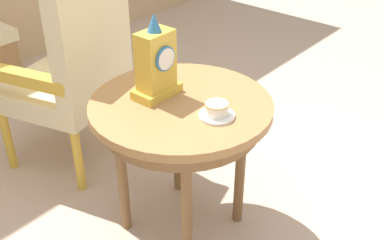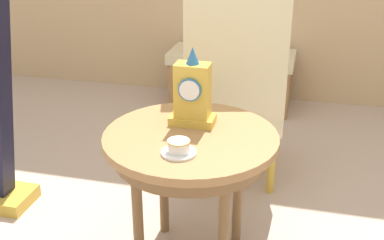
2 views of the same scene
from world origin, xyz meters
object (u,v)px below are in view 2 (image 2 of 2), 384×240
object	(u,v)px
side_table	(191,151)
teacup_left	(179,148)
armchair	(232,86)
mantel_clock	(193,94)
window_bench	(231,79)

from	to	relation	value
side_table	teacup_left	distance (m)	0.20
teacup_left	armchair	size ratio (longest dim) A/B	0.12
side_table	armchair	distance (m)	0.72
side_table	armchair	size ratio (longest dim) A/B	0.63
teacup_left	armchair	bearing A→B (deg)	86.95
teacup_left	side_table	bearing A→B (deg)	89.41
teacup_left	armchair	distance (m)	0.90
mantel_clock	window_bench	xyz separation A→B (m)	(-0.13, 1.78, -0.54)
mantel_clock	armchair	world-z (taller)	armchair
armchair	side_table	bearing A→B (deg)	-93.65
window_bench	armchair	bearing A→B (deg)	-80.39
teacup_left	mantel_clock	xyz separation A→B (m)	(-0.02, 0.28, 0.11)
side_table	teacup_left	world-z (taller)	teacup_left
mantel_clock	window_bench	distance (m)	1.87
teacup_left	armchair	xyz separation A→B (m)	(0.05, 0.89, -0.06)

